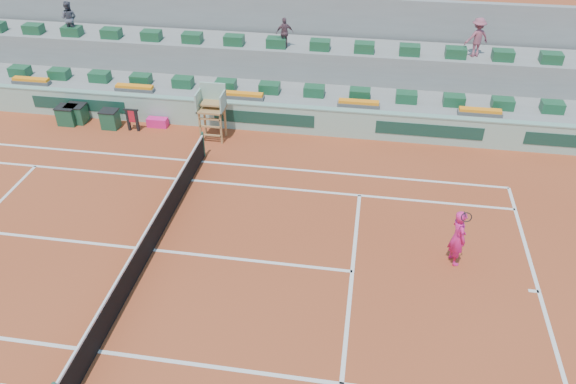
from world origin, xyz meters
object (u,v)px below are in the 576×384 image
(tennis_player, at_px, (458,237))
(umpire_chair, at_px, (212,105))
(drink_cooler_a, at_px, (110,119))
(player_bag, at_px, (158,122))

(tennis_player, bearing_deg, umpire_chair, 145.51)
(umpire_chair, distance_m, drink_cooler_a, 4.87)
(drink_cooler_a, xyz_separation_m, tennis_player, (14.22, -6.66, 0.55))
(tennis_player, bearing_deg, drink_cooler_a, 154.91)
(umpire_chair, relative_size, tennis_player, 1.05)
(player_bag, bearing_deg, umpire_chair, -11.94)
(player_bag, bearing_deg, tennis_player, -30.12)
(player_bag, xyz_separation_m, tennis_player, (12.23, -7.10, 0.77))
(player_bag, relative_size, drink_cooler_a, 1.07)
(tennis_player, bearing_deg, player_bag, 149.88)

